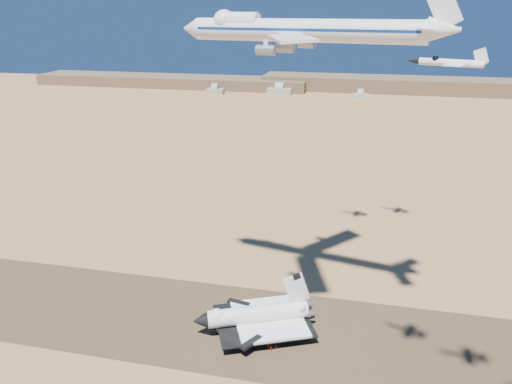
% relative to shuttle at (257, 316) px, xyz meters
% --- Properties ---
extents(ground, '(1200.00, 1200.00, 0.00)m').
position_rel_shuttle_xyz_m(ground, '(-19.57, 0.30, -5.44)').
color(ground, tan).
rests_on(ground, ground).
extents(runway, '(600.00, 50.00, 0.06)m').
position_rel_shuttle_xyz_m(runway, '(-19.57, 0.30, -5.41)').
color(runway, brown).
rests_on(runway, ground).
extents(ridgeline, '(960.00, 90.00, 18.00)m').
position_rel_shuttle_xyz_m(ridgeline, '(45.74, 527.61, 2.19)').
color(ridgeline, brown).
rests_on(ridgeline, ground).
extents(hangars, '(200.50, 29.50, 30.00)m').
position_rel_shuttle_xyz_m(hangars, '(-83.57, 478.73, -0.61)').
color(hangars, '#A09C8E').
rests_on(hangars, ground).
extents(shuttle, '(41.52, 35.36, 20.22)m').
position_rel_shuttle_xyz_m(shuttle, '(0.00, 0.00, 0.00)').
color(shuttle, white).
rests_on(shuttle, runway).
extents(carrier_747, '(83.65, 63.48, 20.76)m').
position_rel_shuttle_xyz_m(carrier_747, '(8.60, 13.43, 90.58)').
color(carrier_747, white).
extents(crew_a, '(0.55, 0.72, 1.79)m').
position_rel_shuttle_xyz_m(crew_a, '(8.24, -8.65, -4.48)').
color(crew_a, red).
rests_on(crew_a, runway).
extents(crew_b, '(0.93, 1.01, 1.82)m').
position_rel_shuttle_xyz_m(crew_b, '(5.87, -8.78, -4.47)').
color(crew_b, red).
rests_on(crew_b, runway).
extents(crew_c, '(1.13, 1.22, 1.88)m').
position_rel_shuttle_xyz_m(crew_c, '(6.85, -9.62, -4.43)').
color(crew_c, red).
rests_on(crew_c, runway).
extents(chase_jet_a, '(14.87, 8.74, 3.81)m').
position_rel_shuttle_xyz_m(chase_jet_a, '(45.76, -33.41, 86.76)').
color(chase_jet_a, white).
extents(chase_jet_e, '(15.01, 8.36, 3.76)m').
position_rel_shuttle_xyz_m(chase_jet_e, '(24.58, 66.28, 87.60)').
color(chase_jet_e, white).
extents(chase_jet_f, '(15.17, 8.81, 3.86)m').
position_rel_shuttle_xyz_m(chase_jet_f, '(45.93, 74.72, 90.24)').
color(chase_jet_f, white).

